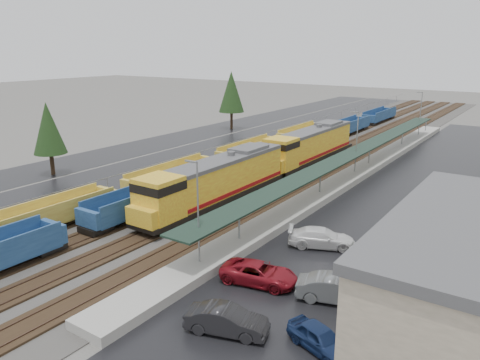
% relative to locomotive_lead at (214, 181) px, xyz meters
% --- Properties ---
extents(ballast_strip, '(20.00, 160.00, 0.08)m').
position_rel_locomotive_lead_xyz_m(ballast_strip, '(-2.00, 28.39, -2.56)').
color(ballast_strip, '#302D2B').
rests_on(ballast_strip, ground).
extents(trackbed, '(14.60, 160.00, 0.22)m').
position_rel_locomotive_lead_xyz_m(trackbed, '(-2.00, 28.39, -2.44)').
color(trackbed, black).
rests_on(trackbed, ground).
extents(west_parking_lot, '(10.00, 160.00, 0.02)m').
position_rel_locomotive_lead_xyz_m(west_parking_lot, '(-17.00, 28.39, -2.59)').
color(west_parking_lot, black).
rests_on(west_parking_lot, ground).
extents(west_road, '(9.00, 160.00, 0.02)m').
position_rel_locomotive_lead_xyz_m(west_road, '(-27.00, 28.39, -2.59)').
color(west_road, black).
rests_on(west_road, ground).
extents(east_commuter_lot, '(16.00, 100.00, 0.02)m').
position_rel_locomotive_lead_xyz_m(east_commuter_lot, '(17.00, 18.39, -2.59)').
color(east_commuter_lot, black).
rests_on(east_commuter_lot, ground).
extents(station_platform, '(3.00, 80.00, 8.00)m').
position_rel_locomotive_lead_xyz_m(station_platform, '(7.50, 18.39, -1.87)').
color(station_platform, '#9E9B93').
rests_on(station_platform, ground).
extents(chainlink_fence, '(0.08, 160.04, 2.02)m').
position_rel_locomotive_lead_xyz_m(chainlink_fence, '(-11.50, 26.82, -0.99)').
color(chainlink_fence, gray).
rests_on(chainlink_fence, ground).
extents(tree_west_near, '(3.96, 3.96, 9.00)m').
position_rel_locomotive_lead_xyz_m(tree_west_near, '(-24.00, -1.61, 3.22)').
color(tree_west_near, '#332316').
rests_on(tree_west_near, ground).
extents(tree_west_far, '(4.84, 4.84, 11.00)m').
position_rel_locomotive_lead_xyz_m(tree_west_far, '(-25.00, 38.39, 4.52)').
color(tree_west_far, '#332316').
rests_on(tree_west_far, ground).
extents(locomotive_lead, '(3.31, 21.80, 4.94)m').
position_rel_locomotive_lead_xyz_m(locomotive_lead, '(0.00, 0.00, 0.00)').
color(locomotive_lead, black).
rests_on(locomotive_lead, ground).
extents(locomotive_trail, '(3.31, 21.80, 4.94)m').
position_rel_locomotive_lead_xyz_m(locomotive_trail, '(0.00, 21.00, 0.00)').
color(locomotive_trail, black).
rests_on(locomotive_trail, ground).
extents(well_string_yellow, '(2.63, 94.28, 2.33)m').
position_rel_locomotive_lead_xyz_m(well_string_yellow, '(-8.00, -5.11, -1.44)').
color(well_string_yellow, '#B28B31').
rests_on(well_string_yellow, ground).
extents(well_string_blue, '(2.76, 116.27, 2.45)m').
position_rel_locomotive_lead_xyz_m(well_string_blue, '(-4.00, 11.77, -1.40)').
color(well_string_blue, navy).
rests_on(well_string_blue, ground).
extents(parked_car_east_a, '(2.94, 4.92, 1.53)m').
position_rel_locomotive_lead_xyz_m(parked_car_east_a, '(13.53, -16.67, -1.84)').
color(parked_car_east_a, black).
rests_on(parked_car_east_a, ground).
extents(parked_car_east_b, '(3.36, 5.56, 1.44)m').
position_rel_locomotive_lead_xyz_m(parked_car_east_b, '(12.00, -10.86, -1.88)').
color(parked_car_east_b, maroon).
rests_on(parked_car_east_b, ground).
extents(parked_car_east_c, '(4.09, 5.68, 1.53)m').
position_rel_locomotive_lead_xyz_m(parked_car_east_c, '(12.97, -3.01, -1.84)').
color(parked_car_east_c, silver).
rests_on(parked_car_east_c, ground).
extents(parked_car_east_d, '(2.85, 4.27, 1.35)m').
position_rel_locomotive_lead_xyz_m(parked_car_east_d, '(18.47, -15.17, -1.93)').
color(parked_car_east_d, navy).
rests_on(parked_car_east_d, ground).
extents(parked_car_east_e, '(3.19, 5.29, 1.65)m').
position_rel_locomotive_lead_xyz_m(parked_car_east_e, '(17.25, -10.13, -1.78)').
color(parked_car_east_e, '#5B5E60').
rests_on(parked_car_east_e, ground).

